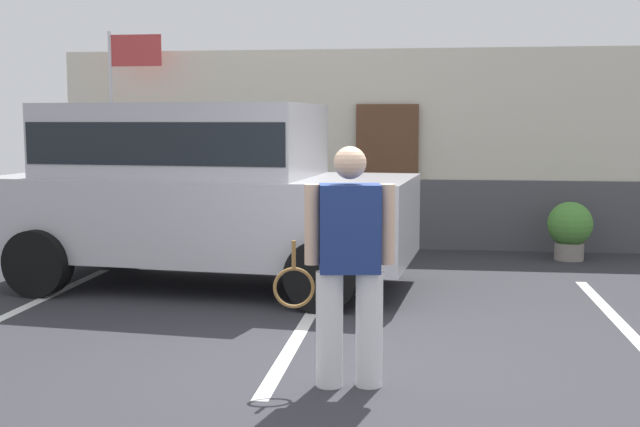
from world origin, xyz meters
TOP-DOWN VIEW (x-y plane):
  - ground_plane at (0.00, 0.00)m, footprint 40.00×40.00m
  - parking_stripe_0 at (-3.41, 1.50)m, footprint 0.12×4.40m
  - parking_stripe_1 at (-0.52, 1.50)m, footprint 0.12×4.40m
  - parking_stripe_2 at (2.37, 1.50)m, footprint 0.12×4.40m
  - house_frontage at (0.00, 6.11)m, footprint 9.73×0.40m
  - parked_suv at (-1.98, 2.98)m, footprint 4.77×2.53m
  - tennis_player_man at (0.04, -0.30)m, footprint 0.89×0.32m
  - potted_plant_by_porch at (2.50, 5.24)m, footprint 0.60×0.60m
  - flag_pole at (-3.82, 5.55)m, footprint 0.80×0.05m

SIDE VIEW (x-z plane):
  - ground_plane at x=0.00m, z-range 0.00..0.00m
  - parking_stripe_0 at x=-3.41m, z-range 0.00..0.01m
  - parking_stripe_1 at x=-0.52m, z-range 0.00..0.01m
  - parking_stripe_2 at x=2.37m, z-range 0.00..0.01m
  - potted_plant_by_porch at x=2.50m, z-range 0.04..0.83m
  - tennis_player_man at x=0.04m, z-range 0.03..1.72m
  - parked_suv at x=-1.98m, z-range 0.12..2.17m
  - house_frontage at x=0.00m, z-range -0.09..2.81m
  - flag_pole at x=-3.82m, z-range 0.60..3.75m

